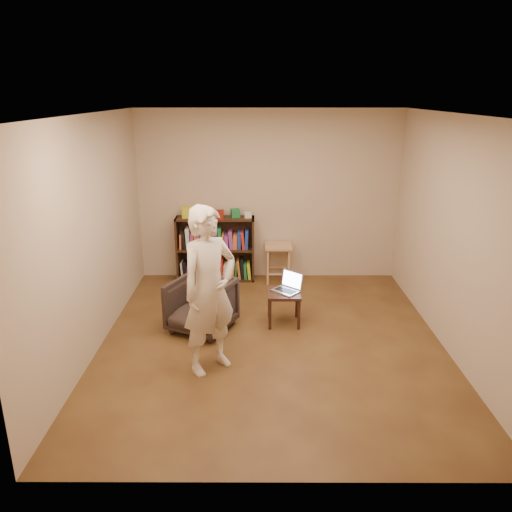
{
  "coord_description": "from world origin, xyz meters",
  "views": [
    {
      "loc": [
        -0.17,
        -5.3,
        2.81
      ],
      "look_at": [
        -0.18,
        0.35,
        0.95
      ],
      "focal_mm": 35.0,
      "sensor_mm": 36.0,
      "label": 1
    }
  ],
  "objects_px": {
    "stool": "(278,252)",
    "person": "(209,291)",
    "bookshelf": "(216,252)",
    "armchair": "(201,305)",
    "laptop": "(288,286)",
    "side_table": "(284,298)"
  },
  "relations": [
    {
      "from": "stool",
      "to": "person",
      "type": "distance_m",
      "value": 2.75
    },
    {
      "from": "bookshelf",
      "to": "armchair",
      "type": "height_order",
      "value": "bookshelf"
    },
    {
      "from": "laptop",
      "to": "person",
      "type": "distance_m",
      "value": 1.5
    },
    {
      "from": "stool",
      "to": "person",
      "type": "height_order",
      "value": "person"
    },
    {
      "from": "bookshelf",
      "to": "armchair",
      "type": "relative_size",
      "value": 1.68
    },
    {
      "from": "side_table",
      "to": "stool",
      "type": "bearing_deg",
      "value": 90.56
    },
    {
      "from": "bookshelf",
      "to": "armchair",
      "type": "distance_m",
      "value": 1.78
    },
    {
      "from": "bookshelf",
      "to": "side_table",
      "type": "relative_size",
      "value": 2.84
    },
    {
      "from": "bookshelf",
      "to": "stool",
      "type": "bearing_deg",
      "value": -4.86
    },
    {
      "from": "side_table",
      "to": "laptop",
      "type": "height_order",
      "value": "laptop"
    },
    {
      "from": "bookshelf",
      "to": "laptop",
      "type": "distance_m",
      "value": 1.85
    },
    {
      "from": "side_table",
      "to": "bookshelf",
      "type": "bearing_deg",
      "value": 121.8
    },
    {
      "from": "person",
      "to": "laptop",
      "type": "bearing_deg",
      "value": 10.51
    },
    {
      "from": "bookshelf",
      "to": "side_table",
      "type": "height_order",
      "value": "bookshelf"
    },
    {
      "from": "bookshelf",
      "to": "person",
      "type": "xyz_separation_m",
      "value": [
        0.16,
        -2.68,
        0.45
      ]
    },
    {
      "from": "stool",
      "to": "side_table",
      "type": "relative_size",
      "value": 1.4
    },
    {
      "from": "bookshelf",
      "to": "side_table",
      "type": "xyz_separation_m",
      "value": [
        0.99,
        -1.59,
        -0.09
      ]
    },
    {
      "from": "bookshelf",
      "to": "laptop",
      "type": "relative_size",
      "value": 2.87
    },
    {
      "from": "stool",
      "to": "side_table",
      "type": "xyz_separation_m",
      "value": [
        0.01,
        -1.51,
        -0.13
      ]
    },
    {
      "from": "side_table",
      "to": "person",
      "type": "distance_m",
      "value": 1.47
    },
    {
      "from": "side_table",
      "to": "laptop",
      "type": "distance_m",
      "value": 0.15
    },
    {
      "from": "stool",
      "to": "laptop",
      "type": "height_order",
      "value": "laptop"
    }
  ]
}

